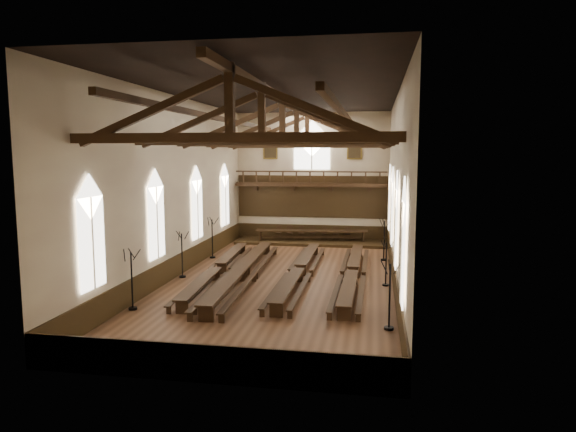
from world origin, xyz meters
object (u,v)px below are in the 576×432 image
candelabrum_left_near (132,291)px  candelabrum_right_mid (386,272)px  candelabrum_left_far (212,246)px  candelabrum_right_far (384,248)px  candelabrum_left_mid (182,263)px  candelabrum_right_near (389,309)px  refectory_row_b (243,269)px  refectory_row_c (299,270)px  high_table (312,232)px  refectory_row_a (218,268)px  refectory_row_d (352,272)px  dais (311,242)px

candelabrum_left_near → candelabrum_right_mid: 12.63m
candelabrum_left_far → candelabrum_right_far: bearing=5.6°
candelabrum_left_mid → candelabrum_right_near: size_ratio=0.94×
candelabrum_left_near → candelabrum_right_far: (11.10, 12.43, -0.01)m
refectory_row_b → candelabrum_left_mid: candelabrum_left_mid is taller
refectory_row_c → high_table: 11.26m
candelabrum_right_far → candelabrum_left_far: bearing=-174.4°
refectory_row_b → refectory_row_c: size_ratio=1.06×
candelabrum_left_near → candelabrum_left_mid: size_ratio=1.05×
refectory_row_c → candelabrum_left_mid: bearing=-173.4°
candelabrum_left_mid → candelabrum_right_near: candelabrum_right_near is taller
candelabrum_left_mid → candelabrum_left_far: 5.37m
refectory_row_a → refectory_row_c: size_ratio=0.99×
candelabrum_left_near → candelabrum_right_near: candelabrum_right_near is taller
refectory_row_b → high_table: (2.30, 11.94, 0.30)m
candelabrum_right_near → candelabrum_right_mid: 6.74m
high_table → candelabrum_right_mid: bearing=-65.8°
candelabrum_left_mid → candelabrum_right_far: bearing=30.2°
refectory_row_a → refectory_row_c: 4.54m
refectory_row_d → candelabrum_right_near: candelabrum_right_near is taller
refectory_row_d → dais: refectory_row_d is taller
candelabrum_left_mid → candelabrum_right_mid: candelabrum_left_mid is taller
dais → candelabrum_right_near: (5.36, -18.66, 0.74)m
candelabrum_right_near → candelabrum_right_far: candelabrum_right_near is taller
refectory_row_b → candelabrum_left_far: 6.35m
refectory_row_c → candelabrum_left_near: (-6.45, -6.71, 0.31)m
refectory_row_a → dais: refectory_row_a is taller
refectory_row_d → candelabrum_left_near: (-9.35, -6.72, 0.31)m
refectory_row_d → candelabrum_right_near: 7.66m
candelabrum_right_near → high_table: bearing=106.0°
candelabrum_right_mid → high_table: bearing=114.2°
refectory_row_b → candelabrum_right_far: candelabrum_right_far is taller
refectory_row_a → candelabrum_right_mid: (9.17, -0.35, 0.23)m
candelabrum_left_mid → candelabrum_right_near: (11.10, -6.69, 0.05)m
candelabrum_right_near → candelabrum_right_mid: bearing=90.0°
high_table → candelabrum_left_mid: candelabrum_left_mid is taller
refectory_row_b → candelabrum_right_mid: candelabrum_right_mid is taller
refectory_row_c → refectory_row_a: bearing=-175.6°
candelabrum_right_mid → dais: bearing=114.2°
candelabrum_left_mid → candelabrum_right_mid: 11.10m
refectory_row_b → candelabrum_left_near: bearing=-119.8°
high_table → candelabrum_left_far: 8.75m
refectory_row_c → candelabrum_right_far: candelabrum_right_far is taller
high_table → candelabrum_left_mid: size_ratio=3.27×
refectory_row_b → candelabrum_left_far: (-3.44, 5.33, 0.24)m
candelabrum_left_near → candelabrum_right_mid: candelabrum_left_near is taller
candelabrum_left_mid → refectory_row_c: bearing=6.6°
refectory_row_c → candelabrum_right_near: 8.77m
dais → candelabrum_left_mid: (-5.74, -11.97, 0.69)m
refectory_row_c → candelabrum_right_far: 7.38m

